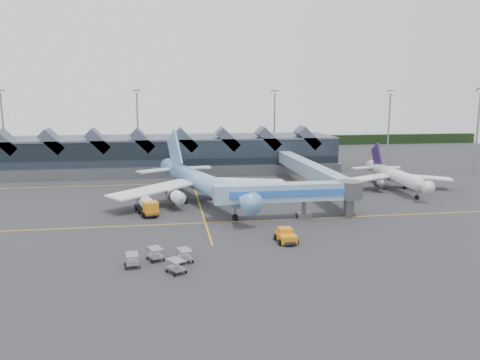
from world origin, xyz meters
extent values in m
plane|color=#2D2C2F|center=(0.00, 0.00, 0.00)|extent=(260.00, 260.00, 0.00)
cube|color=gold|center=(0.00, -8.00, 0.01)|extent=(120.00, 0.25, 0.01)
cube|color=gold|center=(0.00, 28.00, 0.01)|extent=(120.00, 0.25, 0.01)
cube|color=gold|center=(0.00, 10.00, 0.01)|extent=(0.25, 60.00, 0.01)
cube|color=black|center=(0.00, 110.00, 2.00)|extent=(260.00, 4.00, 4.00)
cube|color=black|center=(-5.00, 48.00, 4.50)|extent=(90.00, 20.00, 9.00)
cube|color=#484F60|center=(-5.00, 48.00, 9.20)|extent=(90.00, 20.00, 0.60)
cube|color=#5B5F63|center=(-5.00, 37.00, 1.30)|extent=(90.00, 2.50, 2.60)
cube|color=#484F60|center=(-45.00, 41.00, 9.30)|extent=(6.43, 6.00, 6.43)
cube|color=#484F60|center=(-34.00, 41.00, 9.30)|extent=(6.43, 6.00, 6.43)
cube|color=#484F60|center=(-23.00, 41.00, 9.30)|extent=(6.43, 6.00, 6.43)
cube|color=#484F60|center=(-12.00, 41.00, 9.30)|extent=(6.43, 6.00, 6.43)
cube|color=#484F60|center=(-1.00, 41.00, 9.30)|extent=(6.43, 6.00, 6.43)
cube|color=#484F60|center=(10.00, 41.00, 9.30)|extent=(6.43, 6.00, 6.43)
cube|color=#484F60|center=(21.00, 41.00, 9.30)|extent=(6.43, 6.00, 6.43)
cube|color=#484F60|center=(32.00, 41.00, 9.30)|extent=(6.43, 6.00, 6.43)
cylinder|color=gray|center=(-55.00, 70.00, 11.00)|extent=(0.56, 0.56, 22.00)
cube|color=#5B5F63|center=(-55.00, 70.00, 22.00)|extent=(2.40, 0.50, 0.90)
cylinder|color=gray|center=(-15.00, 72.00, 11.00)|extent=(0.56, 0.56, 22.00)
cube|color=#5B5F63|center=(-15.00, 72.00, 22.00)|extent=(2.40, 0.50, 0.90)
cylinder|color=gray|center=(30.00, 72.00, 11.00)|extent=(0.56, 0.56, 22.00)
cube|color=#5B5F63|center=(30.00, 72.00, 22.00)|extent=(2.40, 0.50, 0.90)
cylinder|color=gray|center=(70.00, 70.00, 11.00)|extent=(0.56, 0.56, 22.00)
cube|color=#5B5F63|center=(70.00, 70.00, 22.00)|extent=(2.40, 0.50, 0.90)
cylinder|color=gray|center=(75.00, 30.00, 11.00)|extent=(0.56, 0.56, 22.00)
cylinder|color=#73B9E9|center=(0.82, 6.40, 4.02)|extent=(12.59, 29.97, 3.73)
cone|color=#73B9E9|center=(6.11, -10.50, 4.02)|extent=(5.11, 6.06, 3.73)
cube|color=black|center=(6.30, -11.12, 4.81)|extent=(1.45, 0.74, 0.48)
cone|color=#73B9E9|center=(-4.73, 24.12, 4.30)|extent=(5.62, 7.71, 3.73)
cube|color=white|center=(-8.66, 4.75, 3.37)|extent=(17.08, 14.39, 1.23)
cube|color=white|center=(9.55, 10.45, 3.37)|extent=(17.02, 5.80, 1.23)
cylinder|color=white|center=(-4.61, 2.44, 2.44)|extent=(3.75, 5.64, 2.31)
cylinder|color=white|center=(7.53, 6.24, 2.44)|extent=(3.75, 5.64, 2.31)
cube|color=#73B9E9|center=(-4.21, 22.48, 8.20)|extent=(3.27, 9.25, 10.28)
cube|color=white|center=(-8.72, 21.52, 4.30)|extent=(8.21, 6.63, 0.25)
cube|color=white|center=(0.05, 24.26, 4.30)|extent=(7.94, 3.48, 0.25)
cylinder|color=#5B5F63|center=(5.08, -7.20, 1.08)|extent=(0.27, 0.27, 2.16)
cylinder|color=#5B5F63|center=(-2.59, 6.69, 1.08)|extent=(0.27, 0.27, 2.16)
cylinder|color=#5B5F63|center=(3.46, 8.58, 1.08)|extent=(0.27, 0.27, 2.16)
cylinder|color=black|center=(5.08, -7.20, 0.39)|extent=(0.83, 1.45, 1.38)
cylinder|color=white|center=(43.97, 12.71, 3.10)|extent=(3.61, 20.20, 2.87)
cone|color=white|center=(43.53, 0.94, 3.10)|extent=(3.00, 3.55, 2.87)
cube|color=black|center=(43.52, 0.51, 3.70)|extent=(1.10, 0.38, 0.48)
cone|color=white|center=(44.42, 25.05, 3.31)|extent=(3.04, 4.70, 2.87)
cube|color=white|center=(37.28, 13.88, 2.60)|extent=(12.52, 6.86, 0.96)
cube|color=white|center=(50.72, 13.38, 2.60)|extent=(12.51, 7.62, 0.96)
cylinder|color=#5B5F63|center=(39.44, 11.44, 1.88)|extent=(1.91, 3.51, 1.78)
cylinder|color=#5B5F63|center=(48.39, 11.11, 1.88)|extent=(1.91, 3.51, 1.78)
cube|color=#2E1747|center=(44.38, 23.91, 5.97)|extent=(0.67, 6.47, 7.00)
cube|color=white|center=(41.16, 24.31, 3.31)|extent=(5.77, 3.10, 0.24)
cube|color=white|center=(47.62, 24.07, 3.31)|extent=(5.82, 3.45, 0.24)
cylinder|color=#5B5F63|center=(43.62, 3.24, 0.83)|extent=(0.27, 0.27, 1.66)
cylinder|color=#5B5F63|center=(41.56, 13.66, 0.83)|extent=(0.27, 0.27, 1.66)
cylinder|color=#5B5F63|center=(46.44, 13.48, 0.83)|extent=(0.27, 0.27, 1.66)
cylinder|color=black|center=(43.62, 3.24, 0.30)|extent=(0.47, 1.08, 1.06)
cube|color=#7BA6CE|center=(13.84, -7.37, 4.60)|extent=(20.18, 3.25, 2.92)
cube|color=blue|center=(13.86, -8.94, 4.60)|extent=(20.15, 0.35, 1.21)
cube|color=#7BA6CE|center=(2.76, -7.50, 4.60)|extent=(2.66, 3.25, 3.02)
cylinder|color=#5B5F63|center=(16.86, -7.34, 2.30)|extent=(0.71, 0.71, 4.60)
cube|color=#5B5F63|center=(16.86, -7.34, 0.45)|extent=(2.44, 2.04, 0.91)
cylinder|color=black|center=(15.86, -7.35, 0.35)|extent=(0.41, 0.91, 0.91)
cylinder|color=black|center=(17.87, -7.33, 0.35)|extent=(0.41, 0.91, 0.91)
cylinder|color=#5B5F63|center=(24.92, -7.25, 4.60)|extent=(4.43, 4.43, 3.02)
cylinder|color=#5B5F63|center=(24.92, -7.25, 2.30)|extent=(1.81, 1.81, 4.60)
cube|color=black|center=(-9.79, -0.20, 0.72)|extent=(4.60, 8.92, 0.48)
cube|color=orange|center=(-8.88, -3.33, 1.72)|extent=(2.79, 2.66, 2.11)
cube|color=black|center=(-8.67, -4.06, 2.20)|extent=(2.06, 0.72, 0.96)
cylinder|color=#BABBBF|center=(-10.11, 0.90, 2.01)|extent=(3.66, 5.95, 2.20)
sphere|color=#BABBBF|center=(-10.88, 3.57, 2.01)|extent=(2.11, 2.11, 2.11)
sphere|color=#BABBBF|center=(-9.34, -1.76, 2.01)|extent=(2.11, 2.11, 2.11)
cylinder|color=black|center=(-10.14, -3.29, 0.48)|extent=(0.59, 1.01, 0.96)
cylinder|color=black|center=(-7.84, -2.63, 0.48)|extent=(0.59, 1.01, 0.96)
cylinder|color=black|center=(-11.07, -0.07, 0.48)|extent=(0.59, 1.01, 0.96)
cylinder|color=black|center=(-8.77, 0.59, 0.48)|extent=(0.59, 1.01, 0.96)
cylinder|color=black|center=(-11.73, 2.23, 0.48)|extent=(0.59, 1.01, 0.96)
cylinder|color=black|center=(-9.44, 2.89, 0.48)|extent=(0.59, 1.01, 0.96)
cube|color=orange|center=(10.50, -20.01, 0.75)|extent=(2.45, 3.91, 1.07)
cube|color=orange|center=(10.48, -19.37, 1.55)|extent=(1.97, 1.76, 0.75)
cube|color=black|center=(10.55, -22.04, 0.48)|extent=(1.52, 0.89, 0.32)
cylinder|color=black|center=(9.31, -21.33, 0.43)|extent=(0.34, 0.86, 0.86)
cylinder|color=black|center=(11.76, -21.26, 0.43)|extent=(0.34, 0.86, 0.86)
cylinder|color=black|center=(9.24, -18.76, 0.43)|extent=(0.34, 0.86, 0.86)
cylinder|color=black|center=(11.70, -18.70, 0.43)|extent=(0.34, 0.86, 0.86)
cube|color=gray|center=(-7.69, -24.77, 0.58)|extent=(2.24, 2.70, 0.16)
cube|color=gray|center=(-7.69, -24.77, 1.58)|extent=(2.24, 2.70, 0.08)
cylinder|color=black|center=(-7.27, -23.69, 0.19)|extent=(0.26, 0.40, 0.38)
cube|color=gray|center=(-4.06, -25.90, 0.58)|extent=(2.07, 2.64, 0.16)
cube|color=gray|center=(-4.06, -25.90, 1.58)|extent=(2.07, 2.64, 0.08)
cylinder|color=black|center=(-3.54, -24.87, 0.19)|extent=(0.23, 0.40, 0.38)
cube|color=gray|center=(-10.42, -26.68, 0.58)|extent=(1.78, 2.50, 0.16)
cube|color=gray|center=(-10.42, -26.68, 1.58)|extent=(1.78, 2.50, 0.08)
cylinder|color=black|center=(-9.75, -25.74, 0.19)|extent=(0.18, 0.39, 0.38)
cube|color=gray|center=(-5.18, -29.53, 0.58)|extent=(2.45, 2.75, 0.16)
cube|color=gray|center=(-5.18, -29.53, 1.58)|extent=(2.45, 2.75, 0.08)
cylinder|color=black|center=(-4.94, -28.40, 0.19)|extent=(0.30, 0.39, 0.38)
camera|label=1|loc=(-5.85, -82.08, 20.41)|focal=35.00mm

